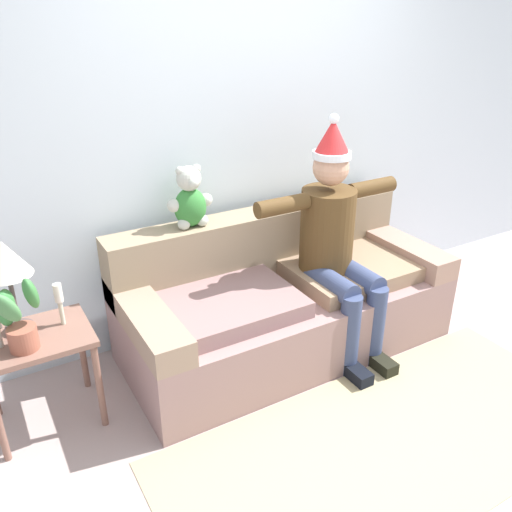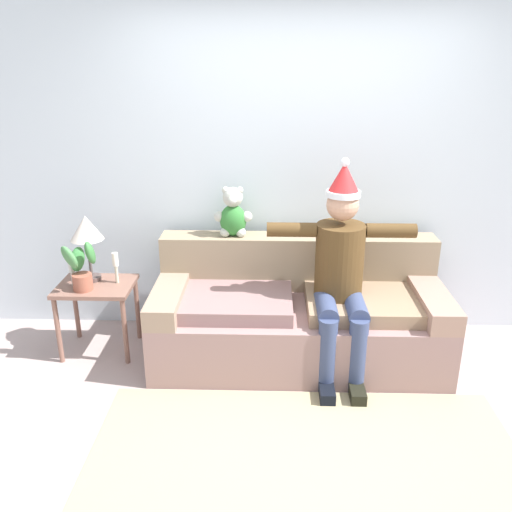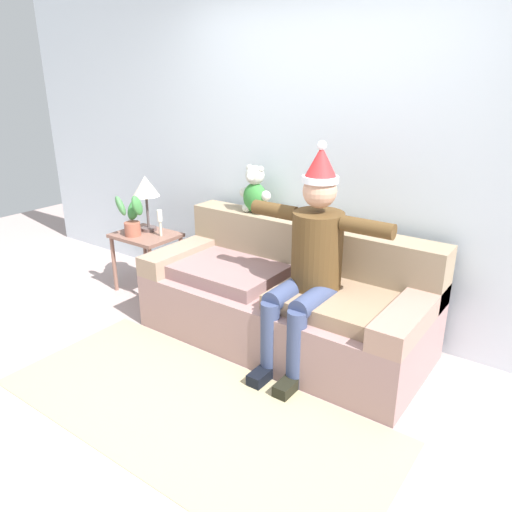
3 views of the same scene
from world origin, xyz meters
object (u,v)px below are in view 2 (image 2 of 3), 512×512
(table_lamp, at_px, (86,231))
(person_seated, at_px, (341,269))
(couch, at_px, (298,314))
(candle_tall, at_px, (72,269))
(teddy_bear, at_px, (233,214))
(potted_plant, at_px, (81,267))
(side_table, at_px, (97,295))
(candle_short, at_px, (116,264))

(table_lamp, bearing_deg, person_seated, -8.10)
(couch, height_order, person_seated, person_seated)
(couch, xyz_separation_m, candle_tall, (-1.66, -0.01, 0.35))
(person_seated, xyz_separation_m, candle_tall, (-1.93, 0.15, -0.08))
(teddy_bear, xyz_separation_m, table_lamp, (-1.06, -0.19, -0.08))
(couch, distance_m, potted_plant, 1.61)
(person_seated, distance_m, side_table, 1.81)
(person_seated, distance_m, candle_tall, 1.94)
(candle_short, bearing_deg, couch, -1.92)
(person_seated, relative_size, teddy_bear, 3.95)
(person_seated, bearing_deg, side_table, 174.43)
(person_seated, bearing_deg, candle_tall, 175.47)
(candle_short, bearing_deg, candle_tall, -168.99)
(side_table, xyz_separation_m, candle_short, (0.15, 0.04, 0.24))
(couch, height_order, side_table, couch)
(candle_tall, height_order, candle_short, candle_short)
(couch, distance_m, candle_tall, 1.69)
(couch, height_order, candle_short, couch)
(side_table, distance_m, candle_short, 0.29)
(couch, xyz_separation_m, person_seated, (0.27, -0.17, 0.43))
(potted_plant, bearing_deg, candle_short, 32.48)
(side_table, bearing_deg, potted_plant, -121.26)
(potted_plant, xyz_separation_m, candle_short, (0.21, 0.13, -0.02))
(side_table, relative_size, potted_plant, 1.44)
(couch, relative_size, candle_tall, 10.19)
(person_seated, bearing_deg, table_lamp, 171.90)
(side_table, xyz_separation_m, table_lamp, (-0.05, 0.09, 0.48))
(candle_short, bearing_deg, potted_plant, -147.52)
(person_seated, relative_size, table_lamp, 3.01)
(couch, bearing_deg, teddy_bear, 150.57)
(couch, height_order, teddy_bear, teddy_bear)
(couch, bearing_deg, candle_tall, -179.49)
(side_table, relative_size, candle_tall, 2.68)
(side_table, height_order, candle_short, candle_short)
(teddy_bear, height_order, side_table, teddy_bear)
(teddy_bear, bearing_deg, candle_tall, -165.83)
(potted_plant, height_order, candle_tall, potted_plant)
(couch, bearing_deg, table_lamp, 176.60)
(candle_tall, bearing_deg, teddy_bear, 14.17)
(teddy_bear, height_order, candle_tall, teddy_bear)
(person_seated, distance_m, table_lamp, 1.85)
(person_seated, relative_size, candle_tall, 7.33)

